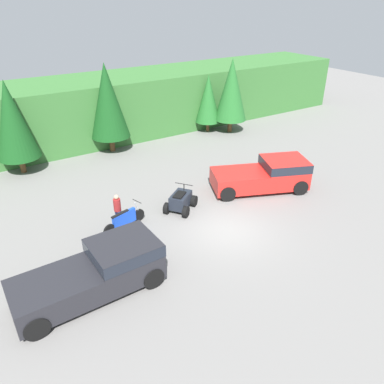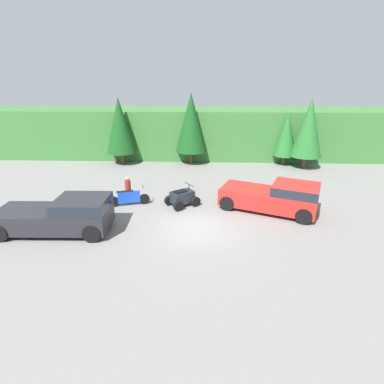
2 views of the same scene
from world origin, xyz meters
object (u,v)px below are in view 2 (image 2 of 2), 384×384
object	(u,v)px
pickup_truck_second	(63,214)
dirt_bike	(129,198)
rider_person	(128,189)
quad_atv	(182,198)
pickup_truck_red	(276,196)

from	to	relation	value
pickup_truck_second	dirt_bike	bearing A→B (deg)	53.02
pickup_truck_second	rider_person	xyz separation A→B (m)	(2.29, 3.85, -0.04)
dirt_bike	rider_person	bearing A→B (deg)	90.34
pickup_truck_second	rider_person	size ratio (longest dim) A/B	3.29
quad_atv	rider_person	xyz separation A→B (m)	(-3.32, 0.34, 0.41)
quad_atv	pickup_truck_red	bearing A→B (deg)	-43.55
dirt_bike	quad_atv	world-z (taller)	quad_atv
dirt_bike	quad_atv	xyz separation A→B (m)	(3.19, 0.09, 0.02)
pickup_truck_red	rider_person	distance (m)	8.76
dirt_bike	rider_person	world-z (taller)	rider_person
pickup_truck_second	quad_atv	xyz separation A→B (m)	(5.61, 3.51, -0.46)
pickup_truck_red	quad_atv	size ratio (longest dim) A/B	2.62
pickup_truck_second	dirt_bike	size ratio (longest dim) A/B	2.32
rider_person	pickup_truck_red	bearing A→B (deg)	-23.19
pickup_truck_second	quad_atv	size ratio (longest dim) A/B	2.52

